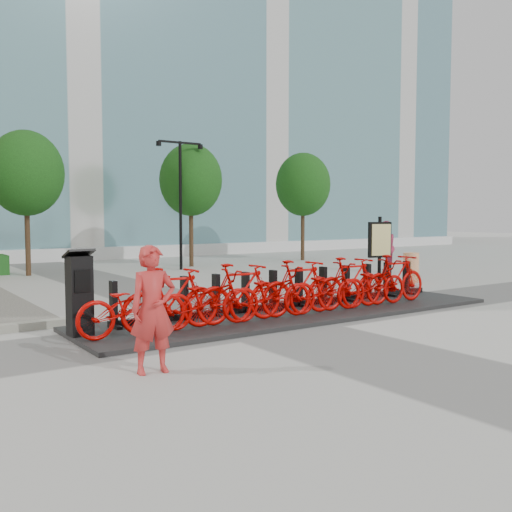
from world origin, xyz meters
TOP-DOWN VIEW (x-y plane):
  - ground at (0.00, 0.00)m, footprint 120.00×120.00m
  - glass_building at (14.00, 26.00)m, footprint 32.00×16.00m
  - tree_1 at (-1.50, 12.00)m, footprint 2.60×2.60m
  - tree_2 at (5.00, 12.00)m, footprint 2.60×2.60m
  - tree_3 at (11.00, 12.00)m, footprint 2.60×2.60m
  - streetlamp at (4.00, 11.00)m, footprint 2.00×0.20m
  - dock_pad at (1.30, 0.30)m, footprint 9.60×2.40m
  - dock_rail_posts at (1.36, 0.77)m, footprint 8.02×0.50m
  - bike_0 at (-2.60, -0.05)m, footprint 1.95×0.68m
  - bike_1 at (-1.88, -0.05)m, footprint 1.89×0.53m
  - bike_2 at (-1.16, -0.05)m, footprint 1.95×0.68m
  - bike_3 at (-0.44, -0.05)m, footprint 1.89×0.53m
  - bike_4 at (0.28, -0.05)m, footprint 1.95×0.68m
  - bike_5 at (1.00, -0.05)m, footprint 1.89×0.53m
  - bike_6 at (1.72, -0.05)m, footprint 1.95×0.68m
  - bike_7 at (2.44, -0.05)m, footprint 1.89×0.53m
  - bike_8 at (3.16, -0.05)m, footprint 1.95×0.68m
  - bike_9 at (3.88, -0.05)m, footprint 1.89×0.53m
  - kiosk at (-3.32, 0.51)m, footprint 0.47×0.40m
  - worker_red at (-3.16, -2.07)m, footprint 0.67×0.47m
  - pedestrian at (9.72, 5.64)m, footprint 1.18×1.16m
  - construction_barrel at (7.98, 2.93)m, footprint 0.63×0.63m
  - map_sign at (5.05, 1.54)m, footprint 0.69×0.25m

SIDE VIEW (x-z plane):
  - ground at x=0.00m, z-range 0.00..0.00m
  - dock_pad at x=1.30m, z-range 0.00..0.08m
  - construction_barrel at x=7.98m, z-range 0.00..0.95m
  - dock_rail_posts at x=1.36m, z-range 0.08..0.93m
  - bike_0 at x=-2.60m, z-range 0.08..1.10m
  - bike_2 at x=-1.16m, z-range 0.08..1.10m
  - bike_4 at x=0.28m, z-range 0.08..1.10m
  - bike_6 at x=1.72m, z-range 0.08..1.10m
  - bike_8 at x=3.16m, z-range 0.08..1.10m
  - bike_1 at x=-1.88m, z-range 0.08..1.22m
  - bike_3 at x=-0.44m, z-range 0.08..1.22m
  - bike_5 at x=1.00m, z-range 0.08..1.22m
  - bike_7 at x=2.44m, z-range 0.08..1.22m
  - bike_9 at x=3.88m, z-range 0.08..1.22m
  - kiosk at x=-3.32m, z-range 0.05..1.53m
  - worker_red at x=-3.16m, z-range 0.00..1.72m
  - pedestrian at x=9.72m, z-range 0.00..1.92m
  - map_sign at x=5.05m, z-range 0.34..2.42m
  - streetlamp at x=4.00m, z-range 0.63..5.63m
  - tree_1 at x=-1.50m, z-range 1.04..6.14m
  - tree_2 at x=5.00m, z-range 1.04..6.14m
  - tree_3 at x=11.00m, z-range 1.04..6.14m
  - glass_building at x=14.00m, z-range 0.00..24.00m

